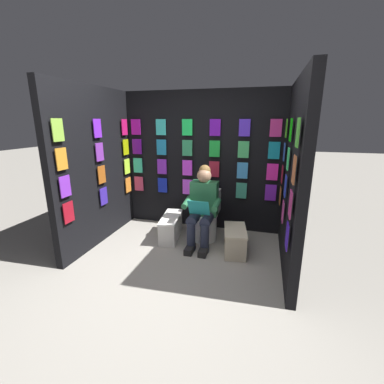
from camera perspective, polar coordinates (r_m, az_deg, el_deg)
ground_plane at (r=3.15m, az=-6.75°, el=-19.97°), size 30.00×30.00×0.00m
display_wall_back at (r=4.44m, az=2.14°, el=6.71°), size 2.75×0.14×2.30m
display_wall_left at (r=3.37m, az=21.32°, el=2.94°), size 0.14×1.86×2.30m
display_wall_right at (r=4.12m, az=-20.25°, el=5.11°), size 0.14×1.86×2.30m
toilet at (r=4.14m, az=3.00°, el=-5.72°), size 0.41×0.55×0.77m
person_reading at (r=3.84m, az=2.30°, el=-3.08°), size 0.53×0.68×1.19m
comic_longbox_near at (r=4.19m, az=-4.64°, el=-7.63°), size 0.36×0.76×0.36m
comic_longbox_far at (r=3.79m, az=9.35°, el=-10.41°), size 0.39×0.62×0.35m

